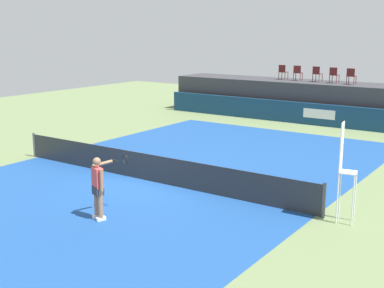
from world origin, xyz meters
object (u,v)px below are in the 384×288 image
at_px(spectator_chair_left, 298,72).
at_px(net_post_far, 324,200).
at_px(net_post_near, 34,145).
at_px(spectator_chair_center, 317,73).
at_px(umpire_chair, 344,166).
at_px(spectator_chair_right, 334,74).
at_px(spectator_chair_far_left, 283,71).
at_px(spectator_chair_far_right, 351,76).
at_px(tennis_player, 99,186).

distance_m(spectator_chair_left, net_post_far, 17.27).
xyz_separation_m(spectator_chair_left, net_post_near, (-4.88, -15.39, -2.19)).
xyz_separation_m(spectator_chair_left, spectator_chair_center, (1.23, -0.09, 0.00)).
xyz_separation_m(umpire_chair, net_post_near, (-12.91, 0.02, -1.09)).
bearing_deg(spectator_chair_right, spectator_chair_far_left, 174.60).
xyz_separation_m(spectator_chair_far_right, tennis_player, (-0.85, -18.60, -1.73)).
bearing_deg(spectator_chair_center, spectator_chair_left, 175.88).
bearing_deg(spectator_chair_left, spectator_chair_far_right, -7.53).
bearing_deg(net_post_far, spectator_chair_left, 116.06).
bearing_deg(umpire_chair, spectator_chair_far_left, 120.24).
xyz_separation_m(spectator_chair_far_left, net_post_far, (8.49, -15.42, -2.19)).
relative_size(spectator_chair_far_left, spectator_chair_right, 1.00).
bearing_deg(umpire_chair, net_post_far, 177.86).
distance_m(spectator_chair_center, net_post_near, 16.62).
relative_size(spectator_chair_far_left, umpire_chair, 0.32).
bearing_deg(spectator_chair_right, umpire_chair, -69.24).
xyz_separation_m(spectator_chair_far_right, umpire_chair, (4.71, -14.97, -1.11)).
height_order(net_post_near, tennis_player, tennis_player).
relative_size(spectator_chair_center, spectator_chair_right, 1.00).
bearing_deg(spectator_chair_far_left, net_post_near, -104.22).
bearing_deg(spectator_chair_far_left, tennis_player, -79.77).
bearing_deg(spectator_chair_far_right, spectator_chair_far_left, 173.73).
distance_m(spectator_chair_left, tennis_player, 19.28).
bearing_deg(spectator_chair_right, spectator_chair_far_right, -9.03).
height_order(spectator_chair_left, spectator_chair_center, same).
bearing_deg(tennis_player, spectator_chair_center, 93.76).
bearing_deg(net_post_near, spectator_chair_far_right, 61.26).
height_order(spectator_chair_far_left, spectator_chair_right, same).
relative_size(spectator_chair_left, spectator_chair_right, 1.00).
height_order(spectator_chair_left, tennis_player, spectator_chair_left).
distance_m(spectator_chair_far_left, spectator_chair_right, 3.28).
distance_m(spectator_chair_right, tennis_player, 18.85).
distance_m(spectator_chair_left, spectator_chair_right, 2.32).
xyz_separation_m(spectator_chair_far_left, spectator_chair_center, (2.20, -0.12, 0.00)).
xyz_separation_m(spectator_chair_left, spectator_chair_far_right, (3.32, -0.44, 0.00)).
relative_size(spectator_chair_right, net_post_near, 0.89).
bearing_deg(net_post_near, umpire_chair, -0.08).
relative_size(spectator_chair_left, net_post_near, 0.89).
distance_m(spectator_chair_left, spectator_chair_center, 1.23).
distance_m(net_post_near, tennis_player, 8.22).
bearing_deg(spectator_chair_far_right, spectator_chair_center, 170.49).
distance_m(spectator_chair_far_right, net_post_far, 15.68).
bearing_deg(spectator_chair_far_left, net_post_far, -61.16).
bearing_deg(spectator_chair_far_left, spectator_chair_far_right, -6.27).
distance_m(spectator_chair_far_left, spectator_chair_left, 0.97).
bearing_deg(spectator_chair_left, tennis_player, -82.59).
bearing_deg(umpire_chair, spectator_chair_center, 113.96).
xyz_separation_m(net_post_far, tennis_player, (-5.05, -3.65, 0.46)).
height_order(net_post_far, tennis_player, tennis_player).
bearing_deg(spectator_chair_center, spectator_chair_right, -9.97).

